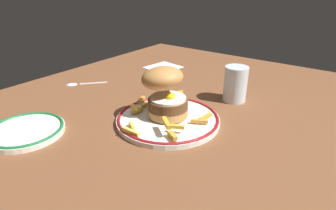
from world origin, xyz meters
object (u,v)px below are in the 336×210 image
(dinner_plate, at_px, (168,119))
(side_plate, at_px, (26,130))
(water_glass, at_px, (235,86))
(burger, at_px, (165,91))
(spoon, at_px, (76,83))
(napkin, at_px, (163,67))

(dinner_plate, distance_m, side_plate, 0.33)
(water_glass, bearing_deg, side_plate, 146.61)
(burger, distance_m, spoon, 0.39)
(side_plate, height_order, spoon, side_plate)
(side_plate, relative_size, spoon, 1.54)
(spoon, distance_m, napkin, 0.34)
(burger, bearing_deg, water_glass, -23.03)
(side_plate, bearing_deg, water_glass, -33.39)
(dinner_plate, relative_size, side_plate, 1.48)
(water_glass, bearing_deg, spoon, 111.63)
(spoon, bearing_deg, water_glass, -68.37)
(spoon, bearing_deg, dinner_plate, -94.49)
(water_glass, distance_m, side_plate, 0.55)
(burger, xyz_separation_m, side_plate, (-0.25, 0.21, -0.07))
(burger, relative_size, water_glass, 1.24)
(water_glass, bearing_deg, burger, 156.97)
(burger, xyz_separation_m, napkin, (0.34, 0.27, -0.07))
(burger, relative_size, side_plate, 0.73)
(burger, bearing_deg, napkin, 37.94)
(side_plate, distance_m, spoon, 0.32)
(burger, bearing_deg, dinner_plate, -117.89)
(dinner_plate, distance_m, burger, 0.07)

